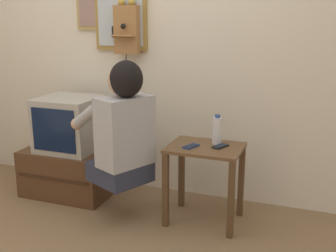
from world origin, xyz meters
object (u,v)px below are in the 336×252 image
object	(u,v)px
person	(123,126)
wall_mirror	(121,8)
cell_phone_held	(191,146)
cell_phone_spare	(220,146)
television	(70,124)
framed_picture	(95,4)
wall_phone_antique	(127,29)
water_bottle	(217,130)

from	to	relation	value
person	wall_mirror	distance (m)	1.05
cell_phone_held	cell_phone_spare	world-z (taller)	same
television	cell_phone_spare	world-z (taller)	television
television	framed_picture	xyz separation A→B (m)	(0.09, 0.33, 0.94)
television	wall_phone_antique	world-z (taller)	wall_phone_antique
television	wall_mirror	world-z (taller)	wall_mirror
cell_phone_held	cell_phone_spare	distance (m)	0.20
person	water_bottle	world-z (taller)	person
cell_phone_held	cell_phone_spare	xyz separation A→B (m)	(0.19, 0.07, 0.00)
framed_picture	wall_phone_antique	bearing A→B (deg)	-8.21
cell_phone_spare	water_bottle	size ratio (longest dim) A/B	0.65
wall_phone_antique	water_bottle	distance (m)	1.11
wall_phone_antique	water_bottle	bearing A→B (deg)	-19.68
wall_mirror	water_bottle	world-z (taller)	wall_mirror
television	cell_phone_held	size ratio (longest dim) A/B	3.36
cell_phone_held	water_bottle	bearing A→B (deg)	63.29
wall_phone_antique	framed_picture	xyz separation A→B (m)	(-0.30, 0.04, 0.20)
television	person	bearing A→B (deg)	-24.58
wall_phone_antique	framed_picture	world-z (taller)	framed_picture
framed_picture	cell_phone_held	world-z (taller)	framed_picture
wall_phone_antique	cell_phone_spare	size ratio (longest dim) A/B	5.82
television	cell_phone_spare	bearing A→B (deg)	-3.44
wall_phone_antique	cell_phone_spare	xyz separation A→B (m)	(0.87, -0.36, -0.77)
framed_picture	wall_mirror	world-z (taller)	wall_mirror
person	cell_phone_held	world-z (taller)	person
television	framed_picture	bearing A→B (deg)	74.26
wall_mirror	water_bottle	bearing A→B (deg)	-20.43
television	cell_phone_spare	size ratio (longest dim) A/B	3.34
television	framed_picture	distance (m)	1.00
television	cell_phone_held	xyz separation A→B (m)	(1.07, -0.15, -0.03)
wall_phone_antique	cell_phone_held	xyz separation A→B (m)	(0.68, -0.43, -0.77)
television	wall_mirror	distance (m)	1.02
cell_phone_spare	television	bearing A→B (deg)	-158.20
wall_mirror	television	bearing A→B (deg)	-134.37
framed_picture	cell_phone_spare	distance (m)	1.57
wall_phone_antique	cell_phone_spare	world-z (taller)	wall_phone_antique
cell_phone_spare	framed_picture	bearing A→B (deg)	-173.96
wall_phone_antique	water_bottle	xyz separation A→B (m)	(0.82, -0.29, -0.68)
person	cell_phone_spare	world-z (taller)	person
wall_phone_antique	wall_mirror	bearing A→B (deg)	151.87
cell_phone_held	cell_phone_spare	bearing A→B (deg)	40.20
wall_mirror	cell_phone_spare	world-z (taller)	wall_mirror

